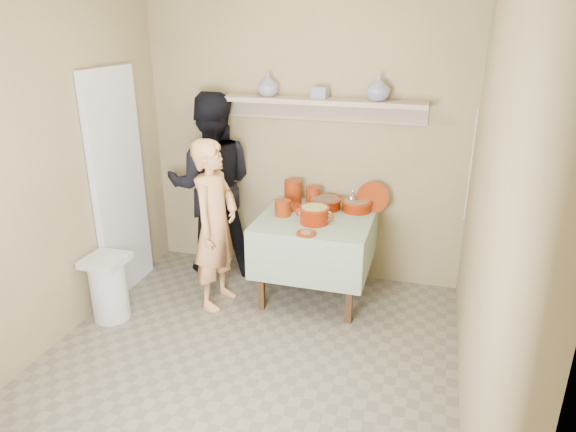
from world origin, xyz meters
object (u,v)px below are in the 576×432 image
(person_cook, at_px, (215,225))
(trash_bin, at_px, (109,287))
(person_helper, at_px, (212,185))
(cazuela_rice, at_px, (314,213))
(serving_table, at_px, (316,229))

(person_cook, height_order, trash_bin, person_cook)
(person_helper, height_order, cazuela_rice, person_helper)
(person_helper, xyz_separation_m, serving_table, (1.08, -0.23, -0.24))
(serving_table, xyz_separation_m, trash_bin, (-1.55, -0.86, -0.36))
(serving_table, distance_m, cazuela_rice, 0.25)
(person_helper, bearing_deg, serving_table, 149.25)
(person_cook, relative_size, trash_bin, 2.63)
(person_cook, distance_m, trash_bin, 1.01)
(person_cook, bearing_deg, person_helper, 31.51)
(serving_table, bearing_deg, person_helper, 167.83)
(person_cook, bearing_deg, serving_table, -58.43)
(serving_table, xyz_separation_m, cazuela_rice, (0.02, -0.15, 0.20))
(person_cook, height_order, cazuela_rice, person_cook)
(cazuela_rice, height_order, trash_bin, cazuela_rice)
(cazuela_rice, xyz_separation_m, trash_bin, (-1.57, -0.71, -0.56))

